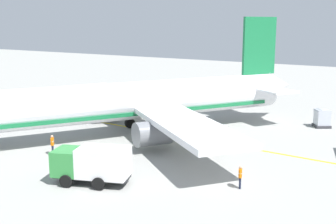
# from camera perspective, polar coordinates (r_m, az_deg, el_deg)

# --- Properties ---
(airliner_foreground) EXTENTS (38.10, 32.26, 11.90)m
(airliner_foreground) POSITION_cam_1_polar(r_m,az_deg,el_deg) (42.89, -5.14, 1.38)
(airliner_foreground) COLOR white
(airliner_foreground) RESTS_ON ground
(service_truck_fuel) EXTENTS (4.12, 5.76, 2.65)m
(service_truck_fuel) POSITION_cam_1_polar(r_m,az_deg,el_deg) (30.34, -10.18, -6.79)
(service_truck_fuel) COLOR #338C3F
(service_truck_fuel) RESTS_ON ground
(cargo_container_near) EXTENTS (2.25, 2.25, 2.08)m
(cargo_container_near) POSITION_cam_1_polar(r_m,az_deg,el_deg) (49.21, 19.98, -0.81)
(cargo_container_near) COLOR #333338
(cargo_container_near) RESTS_ON ground
(cargo_container_mid) EXTENTS (1.66, 1.66, 2.08)m
(cargo_container_mid) POSITION_cam_1_polar(r_m,az_deg,el_deg) (39.22, 6.48, -3.22)
(cargo_container_mid) COLOR #333338
(cargo_container_mid) RESTS_ON ground
(crew_marshaller) EXTENTS (0.51, 0.46, 1.76)m
(crew_marshaller) POSITION_cam_1_polar(r_m,az_deg,el_deg) (37.74, -15.29, -4.07)
(crew_marshaller) COLOR #191E33
(crew_marshaller) RESTS_ON ground
(crew_loader_left) EXTENTS (0.59, 0.38, 1.62)m
(crew_loader_left) POSITION_cam_1_polar(r_m,az_deg,el_deg) (29.56, 9.70, -8.37)
(crew_loader_left) COLOR #191E33
(crew_loader_left) RESTS_ON ground
(apron_guide_line) EXTENTS (0.30, 60.00, 0.01)m
(apron_guide_line) POSITION_cam_1_polar(r_m,az_deg,el_deg) (42.64, 1.80, -3.30)
(apron_guide_line) COLOR yellow
(apron_guide_line) RESTS_ON ground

